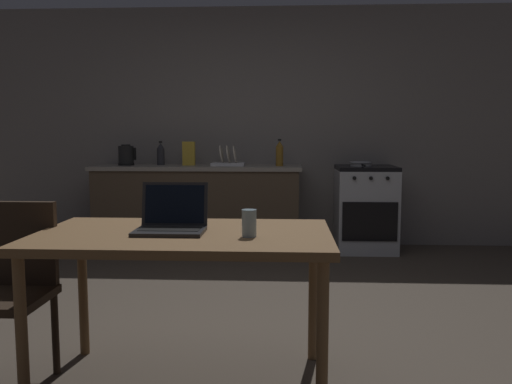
{
  "coord_description": "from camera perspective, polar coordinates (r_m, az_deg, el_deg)",
  "views": [
    {
      "loc": [
        0.33,
        -3.16,
        1.21
      ],
      "look_at": [
        0.13,
        0.67,
        0.79
      ],
      "focal_mm": 37.27,
      "sensor_mm": 36.0,
      "label": 1
    }
  ],
  "objects": [
    {
      "name": "ground_plane",
      "position": [
        3.4,
        -2.8,
        -14.62
      ],
      "size": [
        12.0,
        12.0,
        0.0
      ],
      "primitive_type": "plane",
      "color": "#473D33"
    },
    {
      "name": "bottle",
      "position": [
        5.46,
        2.54,
        4.18
      ],
      "size": [
        0.08,
        0.08,
        0.28
      ],
      "color": "#8C601E",
      "rests_on": "kitchen_counter"
    },
    {
      "name": "back_wall",
      "position": [
        5.85,
        2.77,
        6.94
      ],
      "size": [
        6.4,
        0.1,
        2.56
      ],
      "primitive_type": "cube",
      "color": "gray",
      "rests_on": "ground_plane"
    },
    {
      "name": "electric_kettle",
      "position": [
        5.75,
        -13.77,
        3.84
      ],
      "size": [
        0.19,
        0.17,
        0.22
      ],
      "color": "black",
      "rests_on": "kitchen_counter"
    },
    {
      "name": "bottle_b",
      "position": [
        5.74,
        -10.19,
        4.06
      ],
      "size": [
        0.08,
        0.08,
        0.25
      ],
      "color": "#2D2D33",
      "rests_on": "kitchen_counter"
    },
    {
      "name": "kitchen_counter",
      "position": [
        5.63,
        -6.22,
        -1.61
      ],
      "size": [
        2.16,
        0.64,
        0.88
      ],
      "color": "#4C3D2D",
      "rests_on": "ground_plane"
    },
    {
      "name": "chair",
      "position": [
        2.86,
        -24.89,
        -8.68
      ],
      "size": [
        0.4,
        0.4,
        0.88
      ],
      "rotation": [
        0.0,
        0.0,
        -0.16
      ],
      "color": "#2D2116",
      "rests_on": "ground_plane"
    },
    {
      "name": "dish_rack",
      "position": [
        5.54,
        -2.99,
        3.34
      ],
      "size": [
        0.34,
        0.26,
        0.21
      ],
      "color": "silver",
      "rests_on": "kitchen_counter"
    },
    {
      "name": "laptop",
      "position": [
        2.53,
        -9.08,
        -3.21
      ],
      "size": [
        0.32,
        0.26,
        0.22
      ],
      "rotation": [
        0.0,
        0.0,
        0.08
      ],
      "color": "#232326",
      "rests_on": "dining_table"
    },
    {
      "name": "stove_oven",
      "position": [
        5.62,
        11.66,
        -1.75
      ],
      "size": [
        0.6,
        0.62,
        0.88
      ],
      "color": "#B7BABF",
      "rests_on": "ground_plane"
    },
    {
      "name": "cereal_box",
      "position": [
        5.62,
        -7.23,
        4.13
      ],
      "size": [
        0.13,
        0.05,
        0.25
      ],
      "color": "gold",
      "rests_on": "kitchen_counter"
    },
    {
      "name": "drinking_glass",
      "position": [
        2.38,
        -0.74,
        -3.36
      ],
      "size": [
        0.07,
        0.07,
        0.12
      ],
      "color": "#99B7C6",
      "rests_on": "dining_table"
    },
    {
      "name": "frying_pan",
      "position": [
        5.54,
        11.19,
        2.99
      ],
      "size": [
        0.23,
        0.4,
        0.05
      ],
      "color": "gray",
      "rests_on": "stove_oven"
    },
    {
      "name": "dining_table",
      "position": [
        2.53,
        -7.73,
        -5.89
      ],
      "size": [
        1.38,
        0.8,
        0.75
      ],
      "color": "brown",
      "rests_on": "ground_plane"
    }
  ]
}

